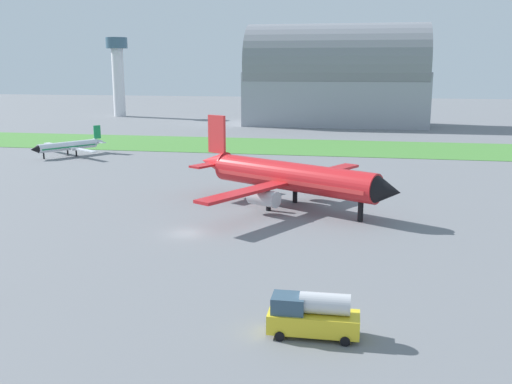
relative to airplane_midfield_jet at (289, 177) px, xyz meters
name	(u,v)px	position (x,y,z in m)	size (l,w,h in m)	color
ground_plane	(187,233)	(-9.88, -14.53, -4.27)	(600.00, 600.00, 0.00)	slate
grass_taxiway_strip	(281,146)	(-9.88, 60.87, -4.23)	(360.00, 28.00, 0.08)	#478438
airplane_midfield_jet	(289,177)	(0.00, 0.00, 0.00)	(30.41, 30.45, 11.86)	red
airplane_taxiing_turboprop	(69,146)	(-52.36, 37.43, -2.06)	(17.67, 15.45, 6.05)	silver
fuel_truck_near_gate	(312,315)	(6.68, -37.79, -2.69)	(6.54, 2.73, 3.29)	yellow
hangar_distant	(336,78)	(0.10, 115.52, 10.97)	(57.93, 25.51, 32.16)	#9399A3
control_tower	(118,69)	(-82.82, 133.60, 13.43)	(8.00, 8.00, 29.35)	silver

